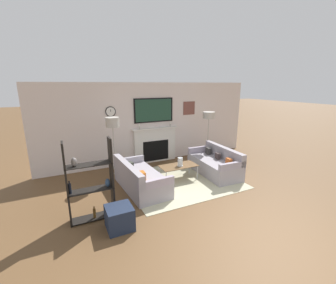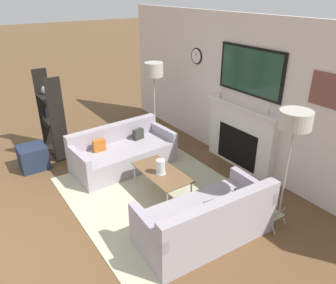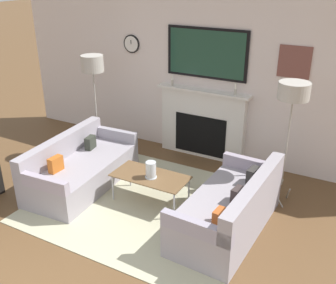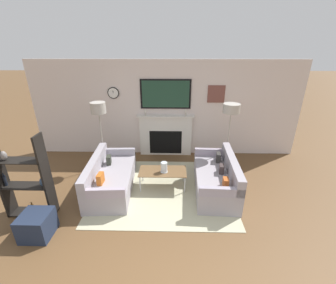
# 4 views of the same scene
# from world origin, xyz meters

# --- Properties ---
(fireplace_wall) EXTENTS (7.58, 0.28, 2.70)m
(fireplace_wall) POSITION_xyz_m (0.00, 4.70, 1.24)
(fireplace_wall) COLOR silver
(fireplace_wall) RESTS_ON ground_plane
(area_rug) EXTENTS (3.01, 2.59, 0.01)m
(area_rug) POSITION_xyz_m (0.00, 2.78, 0.01)
(area_rug) COLOR #B3B090
(area_rug) RESTS_ON ground_plane
(couch_left) EXTENTS (0.99, 1.91, 0.74)m
(couch_left) POSITION_xyz_m (-1.20, 2.78, 0.27)
(couch_left) COLOR #9B959D
(couch_left) RESTS_ON ground_plane
(couch_right) EXTENTS (0.92, 1.83, 0.79)m
(couch_right) POSITION_xyz_m (1.20, 2.78, 0.29)
(couch_right) COLOR #9B959D
(couch_right) RESTS_ON ground_plane
(coffee_table) EXTENTS (1.06, 0.53, 0.42)m
(coffee_table) POSITION_xyz_m (-0.01, 2.87, 0.39)
(coffee_table) COLOR brown
(coffee_table) RESTS_ON ground_plane
(hurricane_candle) EXTENTS (0.16, 0.16, 0.24)m
(hurricane_candle) POSITION_xyz_m (0.02, 2.83, 0.52)
(hurricane_candle) COLOR silver
(hurricane_candle) RESTS_ON coffee_table
(floor_lamp_left) EXTENTS (0.36, 0.36, 1.78)m
(floor_lamp_left) POSITION_xyz_m (-1.60, 3.75, 1.60)
(floor_lamp_left) COLOR #9E998E
(floor_lamp_left) RESTS_ON ground_plane
(floor_lamp_right) EXTENTS (0.40, 0.40, 1.76)m
(floor_lamp_right) POSITION_xyz_m (1.60, 3.75, 1.61)
(floor_lamp_right) COLOR #9E998E
(floor_lamp_right) RESTS_ON ground_plane
(shelf_unit) EXTENTS (0.87, 0.28, 1.64)m
(shelf_unit) POSITION_xyz_m (-2.49, 1.91, 0.78)
(shelf_unit) COLOR black
(shelf_unit) RESTS_ON ground_plane
(ottoman) EXTENTS (0.48, 0.48, 0.44)m
(ottoman) POSITION_xyz_m (-2.08, 1.37, 0.22)
(ottoman) COLOR #1D273C
(ottoman) RESTS_ON ground_plane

